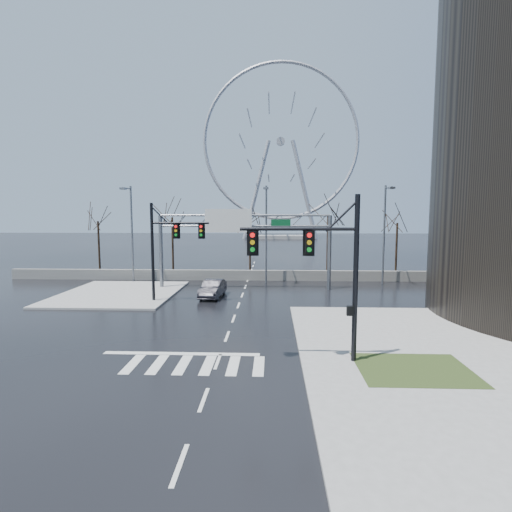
{
  "coord_description": "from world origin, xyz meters",
  "views": [
    {
      "loc": [
        2.59,
        -22.55,
        7.07
      ],
      "look_at": [
        1.41,
        6.93,
        4.0
      ],
      "focal_mm": 28.0,
      "sensor_mm": 36.0,
      "label": 1
    }
  ],
  "objects_px": {
    "signal_mast_near": "(327,262)",
    "signal_mast_far": "(166,243)",
    "sign_gantry": "(240,235)",
    "ferris_wheel": "(281,148)",
    "car": "(213,289)"
  },
  "relations": [
    {
      "from": "signal_mast_far",
      "to": "ferris_wheel",
      "type": "xyz_separation_m",
      "value": [
        10.87,
        86.04,
        21.3
      ]
    },
    {
      "from": "signal_mast_near",
      "to": "ferris_wheel",
      "type": "xyz_separation_m",
      "value": [
        -0.14,
        99.04,
        21.26
      ]
    },
    {
      "from": "signal_mast_near",
      "to": "signal_mast_far",
      "type": "xyz_separation_m",
      "value": [
        -11.01,
        13.0,
        -0.04
      ]
    },
    {
      "from": "signal_mast_far",
      "to": "sign_gantry",
      "type": "height_order",
      "value": "signal_mast_far"
    },
    {
      "from": "signal_mast_near",
      "to": "sign_gantry",
      "type": "distance_m",
      "value": 19.79
    },
    {
      "from": "ferris_wheel",
      "to": "signal_mast_near",
      "type": "bearing_deg",
      "value": -89.92
    },
    {
      "from": "car",
      "to": "signal_mast_far",
      "type": "bearing_deg",
      "value": -142.43
    },
    {
      "from": "ferris_wheel",
      "to": "car",
      "type": "bearing_deg",
      "value": -95.1
    },
    {
      "from": "sign_gantry",
      "to": "ferris_wheel",
      "type": "bearing_deg",
      "value": 86.16
    },
    {
      "from": "sign_gantry",
      "to": "ferris_wheel",
      "type": "height_order",
      "value": "ferris_wheel"
    },
    {
      "from": "ferris_wheel",
      "to": "car",
      "type": "height_order",
      "value": "ferris_wheel"
    },
    {
      "from": "sign_gantry",
      "to": "car",
      "type": "bearing_deg",
      "value": -118.59
    },
    {
      "from": "signal_mast_far",
      "to": "car",
      "type": "height_order",
      "value": "signal_mast_far"
    },
    {
      "from": "signal_mast_near",
      "to": "ferris_wheel",
      "type": "height_order",
      "value": "ferris_wheel"
    },
    {
      "from": "sign_gantry",
      "to": "car",
      "type": "xyz_separation_m",
      "value": [
        -2.11,
        -3.86,
        -4.45
      ]
    }
  ]
}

